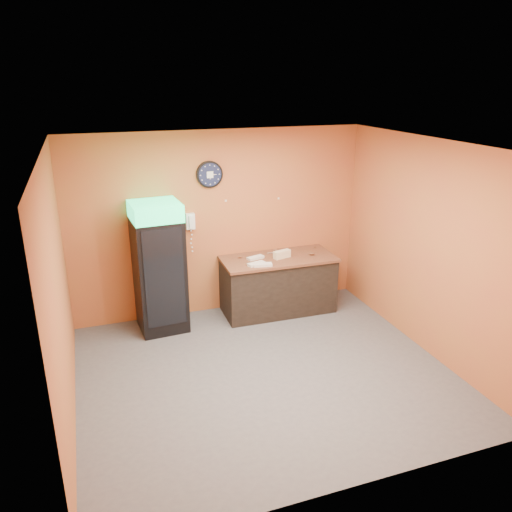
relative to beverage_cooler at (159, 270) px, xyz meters
name	(u,v)px	position (x,y,z in m)	size (l,w,h in m)	color
floor	(265,373)	(1.01, -1.61, -0.92)	(4.50, 4.50, 0.00)	#47474C
back_wall	(220,224)	(1.01, 0.39, 0.48)	(4.50, 0.02, 2.80)	#AB6530
left_wall	(59,295)	(-1.24, -1.61, 0.48)	(0.02, 4.00, 2.80)	#AB6530
right_wall	(428,248)	(3.26, -1.61, 0.48)	(0.02, 4.00, 2.80)	#AB6530
ceiling	(266,146)	(1.01, -1.61, 1.88)	(4.50, 4.00, 0.02)	white
beverage_cooler	(159,270)	(0.00, 0.00, 0.00)	(0.70, 0.71, 1.89)	black
prep_counter	(278,285)	(1.81, 0.01, -0.50)	(1.71, 0.76, 0.85)	black
wall_clock	(210,174)	(0.86, 0.36, 1.24)	(0.39, 0.06, 0.39)	black
wall_phone	(190,221)	(0.54, 0.34, 0.57)	(0.13, 0.11, 0.24)	white
butcher_paper	(278,258)	(1.81, 0.01, -0.05)	(1.74, 0.82, 0.04)	brown
sub_roll_stack	(282,254)	(1.86, -0.04, 0.03)	(0.29, 0.16, 0.12)	beige
wrapped_sandwich_left	(256,264)	(1.39, -0.20, -0.01)	(0.27, 0.10, 0.04)	silver
wrapped_sandwich_mid	(263,265)	(1.46, -0.27, -0.01)	(0.27, 0.11, 0.04)	silver
wrapped_sandwich_right	(256,258)	(1.46, 0.06, -0.01)	(0.26, 0.10, 0.04)	silver
kitchen_tool	(275,251)	(1.85, 0.21, 0.00)	(0.06, 0.06, 0.06)	silver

